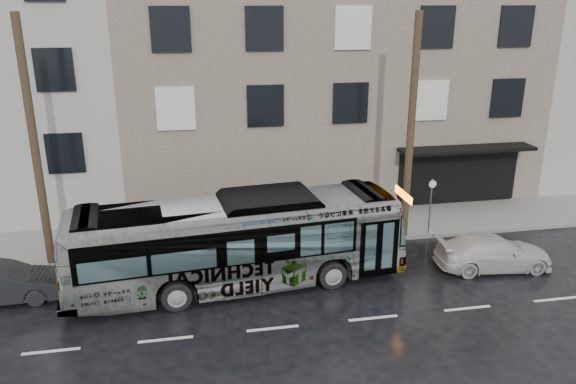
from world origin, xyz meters
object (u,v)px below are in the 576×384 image
Objects in this scene: utility_pole_front at (411,130)px; utility_pole_rear at (34,146)px; bus at (237,242)px; dark_sedan at (2,284)px; white_sedan at (493,253)px; sign_post at (430,207)px.

utility_pole_front and utility_pole_rear have the same top height.
bus is at bearing -159.08° from utility_pole_front.
bus is 7.84m from dark_sedan.
utility_pole_rear is at bearing 62.17° from bus.
white_sedan is (2.21, -3.23, -4.03)m from utility_pole_front.
utility_pole_front is 15.74m from dark_sedan.
bus is 2.71× the size of white_sedan.
utility_pole_front reaches higher than dark_sedan.
sign_post reaches higher than dark_sedan.
white_sedan is at bearing -55.65° from utility_pole_front.
utility_pole_front reaches higher than sign_post.
utility_pole_front is 1.00× the size of utility_pole_rear.
sign_post is at bearing 0.00° from utility_pole_front.
dark_sedan is at bearing 82.47° from bus.
bus reaches higher than sign_post.
sign_post is at bearing -83.30° from dark_sedan.
bus reaches higher than white_sedan.
utility_pole_front is 3.48m from sign_post.
white_sedan is at bearing -98.41° from bus.
utility_pole_front is 5.62m from white_sedan.
dark_sedan reaches higher than white_sedan.
utility_pole_rear is at bearing 180.00° from sign_post.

